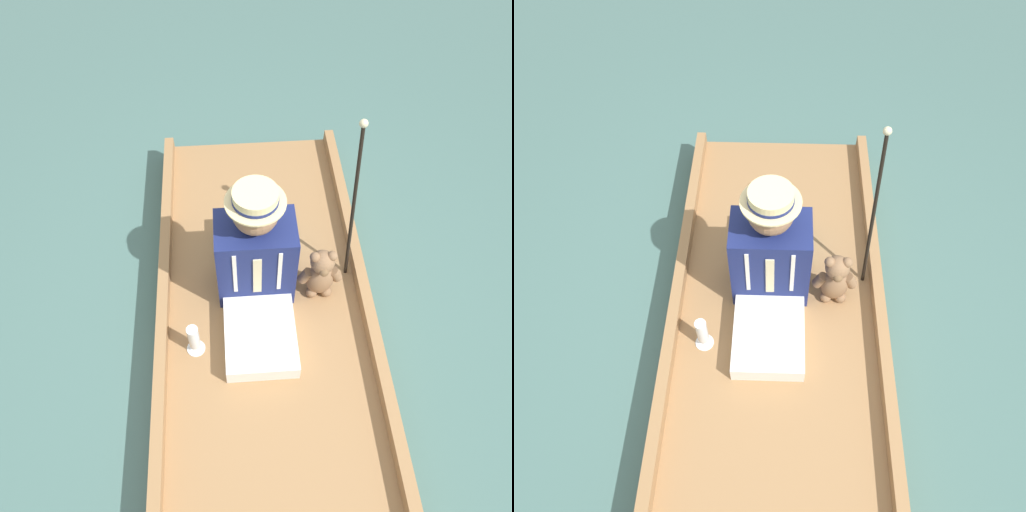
% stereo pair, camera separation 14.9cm
% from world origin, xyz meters
% --- Properties ---
extents(ground_plane, '(16.00, 16.00, 0.00)m').
position_xyz_m(ground_plane, '(0.00, 0.00, 0.00)').
color(ground_plane, '#476B66').
extents(punt_boat, '(1.19, 2.80, 0.21)m').
position_xyz_m(punt_boat, '(0.00, 0.00, 0.07)').
color(punt_boat, '#997047').
rests_on(punt_boat, ground_plane).
extents(seat_cushion, '(0.40, 0.28, 0.16)m').
position_xyz_m(seat_cushion, '(0.01, -0.49, 0.21)').
color(seat_cushion, teal).
rests_on(seat_cushion, punt_boat).
extents(seated_person, '(0.42, 0.73, 0.80)m').
position_xyz_m(seated_person, '(0.04, -0.13, 0.43)').
color(seated_person, white).
rests_on(seated_person, punt_boat).
extents(teddy_bear, '(0.25, 0.15, 0.36)m').
position_xyz_m(teddy_bear, '(-0.31, -0.14, 0.30)').
color(teddy_bear, '#846042').
rests_on(teddy_bear, punt_boat).
extents(wine_glass, '(0.10, 0.10, 0.22)m').
position_xyz_m(wine_glass, '(0.39, 0.18, 0.25)').
color(wine_glass, silver).
rests_on(wine_glass, punt_boat).
extents(walking_cane, '(0.04, 0.28, 0.92)m').
position_xyz_m(walking_cane, '(-0.49, -0.40, 0.66)').
color(walking_cane, black).
rests_on(walking_cane, punt_boat).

